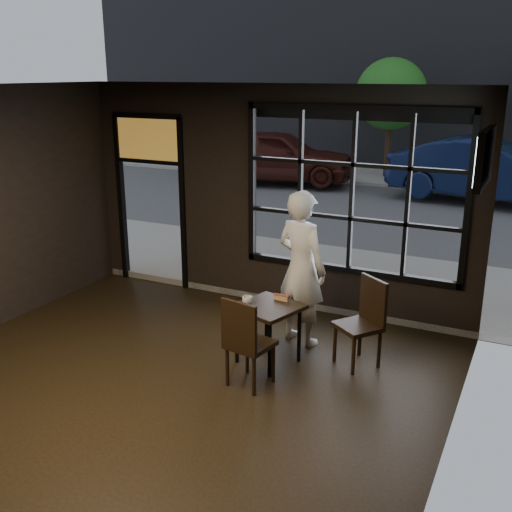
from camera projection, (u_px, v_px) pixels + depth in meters
The scene contains 16 objects.
floor at pixel (125, 417), 6.08m from camera, with size 6.00×7.00×0.02m, color black.
ceiling at pixel (101, 89), 5.12m from camera, with size 6.00×7.00×0.02m, color black.
wall_right at pixel (444, 324), 4.34m from camera, with size 0.04×7.00×3.20m, color black.
window_frame at pixel (352, 192), 8.04m from camera, with size 3.06×0.12×2.28m, color black.
stained_transom at pixel (148, 139), 9.26m from camera, with size 1.20×0.06×0.70m, color orange.
street_asphalt at pixel (463, 150), 26.65m from camera, with size 60.00×41.00×0.04m, color #545456.
cafe_table at pixel (268, 334), 7.11m from camera, with size 0.68×0.68×0.73m, color black.
chair_near at pixel (250, 341), 6.56m from camera, with size 0.45×0.45×1.04m, color black.
chair_window at pixel (358, 324), 7.00m from camera, with size 0.46×0.46×1.06m, color black.
man at pixel (301, 268), 7.49m from camera, with size 0.72×0.48×1.99m, color white.
hotdog at pixel (282, 298), 7.16m from camera, with size 0.20×0.08×0.06m, color tan, non-canonical shape.
cup at pixel (247, 300), 7.03m from camera, with size 0.12×0.12×0.10m, color silver.
tv at pixel (485, 158), 6.17m from camera, with size 0.11×1.01×0.59m, color black.
navy_car at pixel (486, 170), 15.52m from camera, with size 1.69×4.85×1.60m, color #0C1636.
maroon_car at pixel (277, 155), 18.22m from camera, with size 1.88×4.66×1.59m, color #3C1611.
tree_left at pixel (391, 95), 18.63m from camera, with size 2.21×2.21×3.76m.
Camera 1 is at (3.54, -4.19, 3.35)m, focal length 42.00 mm.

